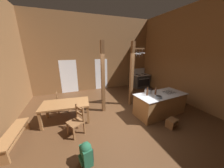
{
  "coord_description": "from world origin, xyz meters",
  "views": [
    {
      "loc": [
        -1.65,
        -3.65,
        2.68
      ],
      "look_at": [
        0.17,
        1.19,
        1.1
      ],
      "focal_mm": 18.37,
      "sensor_mm": 36.0,
      "label": 1
    }
  ],
  "objects_px": {
    "bench_along_left_wall": "(13,136)",
    "backpack": "(86,153)",
    "kitchen_island": "(160,104)",
    "bottle_short_on_counter": "(156,91)",
    "step_stool": "(172,122)",
    "stockpot_on_counter": "(148,91)",
    "ladderback_chair_near_window": "(77,121)",
    "dining_table": "(66,105)",
    "mixing_bowl_on_counter": "(159,97)",
    "stove_range": "(140,81)",
    "bottle_tall_on_counter": "(147,92)",
    "ladderback_chair_by_post": "(61,102)"
  },
  "relations": [
    {
      "from": "bench_along_left_wall",
      "to": "ladderback_chair_by_post",
      "type": "bearing_deg",
      "value": 53.1
    },
    {
      "from": "bench_along_left_wall",
      "to": "bottle_tall_on_counter",
      "type": "bearing_deg",
      "value": -0.13
    },
    {
      "from": "dining_table",
      "to": "bench_along_left_wall",
      "type": "bearing_deg",
      "value": -152.14
    },
    {
      "from": "step_stool",
      "to": "bottle_short_on_counter",
      "type": "height_order",
      "value": "bottle_short_on_counter"
    },
    {
      "from": "ladderback_chair_near_window",
      "to": "bottle_short_on_counter",
      "type": "bearing_deg",
      "value": 1.17
    },
    {
      "from": "kitchen_island",
      "to": "backpack",
      "type": "relative_size",
      "value": 3.75
    },
    {
      "from": "ladderback_chair_near_window",
      "to": "bottle_short_on_counter",
      "type": "height_order",
      "value": "bottle_short_on_counter"
    },
    {
      "from": "stove_range",
      "to": "backpack",
      "type": "xyz_separation_m",
      "value": [
        -4.62,
        -4.62,
        -0.17
      ]
    },
    {
      "from": "bottle_tall_on_counter",
      "to": "ladderback_chair_by_post",
      "type": "bearing_deg",
      "value": 153.94
    },
    {
      "from": "ladderback_chair_by_post",
      "to": "bench_along_left_wall",
      "type": "distance_m",
      "value": 2.01
    },
    {
      "from": "step_stool",
      "to": "bottle_tall_on_counter",
      "type": "xyz_separation_m",
      "value": [
        -0.41,
        0.97,
        0.86
      ]
    },
    {
      "from": "step_stool",
      "to": "ladderback_chair_near_window",
      "type": "height_order",
      "value": "ladderback_chair_near_window"
    },
    {
      "from": "step_stool",
      "to": "stockpot_on_counter",
      "type": "bearing_deg",
      "value": 100.54
    },
    {
      "from": "step_stool",
      "to": "mixing_bowl_on_counter",
      "type": "relative_size",
      "value": 1.77
    },
    {
      "from": "kitchen_island",
      "to": "backpack",
      "type": "bearing_deg",
      "value": -159.79
    },
    {
      "from": "kitchen_island",
      "to": "bottle_short_on_counter",
      "type": "distance_m",
      "value": 0.64
    },
    {
      "from": "step_stool",
      "to": "stockpot_on_counter",
      "type": "distance_m",
      "value": 1.44
    },
    {
      "from": "ladderback_chair_near_window",
      "to": "bottle_tall_on_counter",
      "type": "xyz_separation_m",
      "value": [
        2.76,
        0.11,
        0.59
      ]
    },
    {
      "from": "kitchen_island",
      "to": "step_stool",
      "type": "xyz_separation_m",
      "value": [
        -0.22,
        -0.89,
        -0.27
      ]
    },
    {
      "from": "stove_range",
      "to": "dining_table",
      "type": "bearing_deg",
      "value": -153.12
    },
    {
      "from": "ladderback_chair_by_post",
      "to": "stove_range",
      "type": "bearing_deg",
      "value": 17.97
    },
    {
      "from": "kitchen_island",
      "to": "bottle_short_on_counter",
      "type": "xyz_separation_m",
      "value": [
        -0.26,
        0.04,
        0.59
      ]
    },
    {
      "from": "stove_range",
      "to": "ladderback_chair_near_window",
      "type": "xyz_separation_m",
      "value": [
        -4.73,
        -3.43,
        -0.03
      ]
    },
    {
      "from": "bottle_tall_on_counter",
      "to": "ladderback_chair_near_window",
      "type": "bearing_deg",
      "value": -177.73
    },
    {
      "from": "step_stool",
      "to": "backpack",
      "type": "bearing_deg",
      "value": -174.0
    },
    {
      "from": "stove_range",
      "to": "step_stool",
      "type": "bearing_deg",
      "value": -109.96
    },
    {
      "from": "bottle_short_on_counter",
      "to": "stockpot_on_counter",
      "type": "bearing_deg",
      "value": 126.41
    },
    {
      "from": "dining_table",
      "to": "mixing_bowl_on_counter",
      "type": "height_order",
      "value": "mixing_bowl_on_counter"
    },
    {
      "from": "stove_range",
      "to": "bench_along_left_wall",
      "type": "height_order",
      "value": "stove_range"
    },
    {
      "from": "bottle_short_on_counter",
      "to": "ladderback_chair_near_window",
      "type": "bearing_deg",
      "value": -178.83
    },
    {
      "from": "step_stool",
      "to": "ladderback_chair_by_post",
      "type": "height_order",
      "value": "ladderback_chair_by_post"
    },
    {
      "from": "backpack",
      "to": "bottle_tall_on_counter",
      "type": "relative_size",
      "value": 1.71
    },
    {
      "from": "ladderback_chair_near_window",
      "to": "bottle_short_on_counter",
      "type": "distance_m",
      "value": 3.19
    },
    {
      "from": "ladderback_chair_by_post",
      "to": "mixing_bowl_on_counter",
      "type": "distance_m",
      "value": 4.09
    },
    {
      "from": "dining_table",
      "to": "mixing_bowl_on_counter",
      "type": "xyz_separation_m",
      "value": [
        3.32,
        -1.15,
        0.29
      ]
    },
    {
      "from": "stove_range",
      "to": "step_stool",
      "type": "relative_size",
      "value": 3.19
    },
    {
      "from": "ladderback_chair_by_post",
      "to": "mixing_bowl_on_counter",
      "type": "bearing_deg",
      "value": -29.51
    },
    {
      "from": "stockpot_on_counter",
      "to": "bottle_short_on_counter",
      "type": "distance_m",
      "value": 0.31
    },
    {
      "from": "stove_range",
      "to": "kitchen_island",
      "type": "bearing_deg",
      "value": -111.47
    },
    {
      "from": "bottle_tall_on_counter",
      "to": "bottle_short_on_counter",
      "type": "relative_size",
      "value": 1.02
    },
    {
      "from": "step_stool",
      "to": "kitchen_island",
      "type": "bearing_deg",
      "value": 76.13
    },
    {
      "from": "step_stool",
      "to": "mixing_bowl_on_counter",
      "type": "xyz_separation_m",
      "value": [
        -0.17,
        0.58,
        0.77
      ]
    },
    {
      "from": "ladderback_chair_by_post",
      "to": "mixing_bowl_on_counter",
      "type": "height_order",
      "value": "mixing_bowl_on_counter"
    },
    {
      "from": "ladderback_chair_near_window",
      "to": "backpack",
      "type": "xyz_separation_m",
      "value": [
        0.11,
        -1.18,
        -0.14
      ]
    },
    {
      "from": "dining_table",
      "to": "ladderback_chair_near_window",
      "type": "bearing_deg",
      "value": -69.44
    },
    {
      "from": "dining_table",
      "to": "bottle_short_on_counter",
      "type": "bearing_deg",
      "value": -13.13
    },
    {
      "from": "backpack",
      "to": "bottle_short_on_counter",
      "type": "distance_m",
      "value": 3.35
    },
    {
      "from": "stove_range",
      "to": "dining_table",
      "type": "xyz_separation_m",
      "value": [
        -5.05,
        -2.56,
        0.17
      ]
    },
    {
      "from": "bench_along_left_wall",
      "to": "backpack",
      "type": "bearing_deg",
      "value": -35.11
    },
    {
      "from": "step_stool",
      "to": "bottle_short_on_counter",
      "type": "relative_size",
      "value": 1.21
    }
  ]
}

